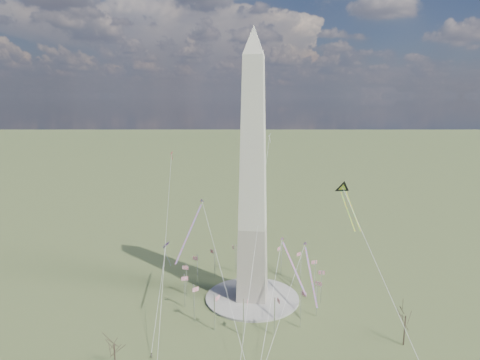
# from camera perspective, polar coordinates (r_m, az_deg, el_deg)

# --- Properties ---
(ground) EXTENTS (2000.00, 2000.00, 0.00)m
(ground) POSITION_cam_1_polar(r_m,az_deg,el_deg) (171.30, 1.64, -15.55)
(ground) COLOR #3C5229
(ground) RESTS_ON ground
(plaza) EXTENTS (36.00, 36.00, 0.80)m
(plaza) POSITION_cam_1_polar(r_m,az_deg,el_deg) (171.12, 1.64, -15.43)
(plaza) COLOR #A49E96
(plaza) RESTS_ON ground
(washington_monument) EXTENTS (15.56, 15.56, 100.00)m
(washington_monument) POSITION_cam_1_polar(r_m,az_deg,el_deg) (155.80, 1.74, 0.42)
(washington_monument) COLOR #BAAC9C
(washington_monument) RESTS_ON plaza
(flagpole_ring) EXTENTS (54.40, 54.40, 13.00)m
(flagpole_ring) POSITION_cam_1_polar(r_m,az_deg,el_deg) (168.17, 1.66, -13.33)
(flagpole_ring) COLOR white
(flagpole_ring) RESTS_ON ground
(tree_near) EXTENTS (8.50, 8.50, 14.87)m
(tree_near) POSITION_cam_1_polar(r_m,az_deg,el_deg) (147.95, 21.24, -16.30)
(tree_near) COLOR #453629
(tree_near) RESTS_ON ground
(tree_far) EXTENTS (6.47, 6.47, 11.32)m
(tree_far) POSITION_cam_1_polar(r_m,az_deg,el_deg) (134.48, -16.46, -20.15)
(tree_far) COLOR #453629
(tree_far) RESTS_ON ground
(person_west) EXTENTS (0.80, 0.64, 1.58)m
(person_west) POSITION_cam_1_polar(r_m,az_deg,el_deg) (140.43, -11.73, -21.93)
(person_west) COLOR gray
(person_west) RESTS_ON ground
(kite_delta_black) EXTENTS (9.23, 18.91, 15.39)m
(kite_delta_black) POSITION_cam_1_polar(r_m,az_deg,el_deg) (169.31, 13.65, -1.38)
(kite_delta_black) COLOR black
(kite_delta_black) RESTS_ON ground
(kite_diamond_purple) EXTENTS (2.85, 3.58, 10.47)m
(kite_diamond_purple) POSITION_cam_1_polar(r_m,az_deg,el_deg) (172.72, -9.80, -8.82)
(kite_diamond_purple) COLOR #481B7D
(kite_diamond_purple) RESTS_ON ground
(kite_streamer_left) EXTENTS (9.89, 18.28, 13.61)m
(kite_streamer_left) POSITION_cam_1_polar(r_m,az_deg,el_deg) (151.27, 6.69, -10.32)
(kite_streamer_left) COLOR #FD3928
(kite_streamer_left) RESTS_ON ground
(kite_streamer_mid) EXTENTS (5.20, 24.38, 16.81)m
(kite_streamer_mid) POSITION_cam_1_polar(r_m,az_deg,el_deg) (153.90, -6.18, -5.46)
(kite_streamer_mid) COLOR #FD3928
(kite_streamer_mid) RESTS_ON ground
(kite_streamer_right) EXTENTS (5.72, 22.89, 15.84)m
(kite_streamer_right) POSITION_cam_1_polar(r_m,az_deg,el_deg) (161.92, 9.17, -11.06)
(kite_streamer_right) COLOR #FD3928
(kite_streamer_right) RESTS_ON ground
(kite_small_red) EXTENTS (1.29, 1.44, 3.95)m
(kite_small_red) POSITION_cam_1_polar(r_m,az_deg,el_deg) (202.64, -9.10, 3.47)
(kite_small_red) COLOR red
(kite_small_red) RESTS_ON ground
(kite_small_white) EXTENTS (1.23, 1.88, 4.08)m
(kite_small_white) POSITION_cam_1_polar(r_m,az_deg,el_deg) (191.65, 3.99, 5.88)
(kite_small_white) COLOR white
(kite_small_white) RESTS_ON ground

